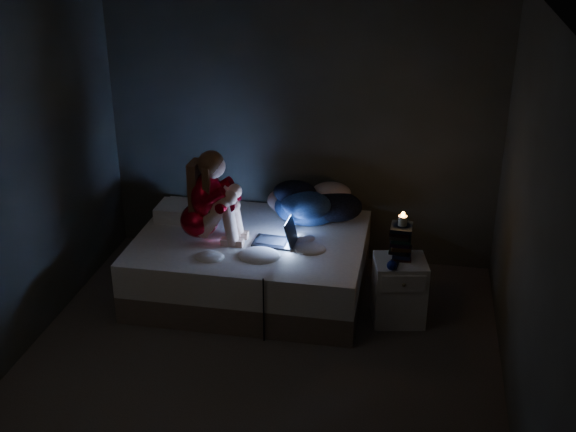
% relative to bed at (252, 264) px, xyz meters
% --- Properties ---
extents(floor, '(3.60, 3.80, 0.02)m').
position_rel_bed_xyz_m(floor, '(0.29, -1.10, -0.28)').
color(floor, '#3C3532').
rests_on(floor, ground).
extents(ceiling, '(3.60, 3.80, 0.02)m').
position_rel_bed_xyz_m(ceiling, '(0.29, -1.10, 2.34)').
color(ceiling, silver).
rests_on(ceiling, ground).
extents(wall_back, '(3.60, 0.02, 2.60)m').
position_rel_bed_xyz_m(wall_back, '(0.29, 0.81, 1.03)').
color(wall_back, '#2C2D29').
rests_on(wall_back, ground).
extents(wall_front, '(3.60, 0.02, 2.60)m').
position_rel_bed_xyz_m(wall_front, '(0.29, -3.01, 1.03)').
color(wall_front, '#2C2D29').
rests_on(wall_front, ground).
extents(wall_left, '(0.02, 3.80, 2.60)m').
position_rel_bed_xyz_m(wall_left, '(-1.52, -1.10, 1.03)').
color(wall_left, '#2C2D29').
rests_on(wall_left, ground).
extents(wall_right, '(0.02, 3.80, 2.60)m').
position_rel_bed_xyz_m(wall_right, '(2.10, -1.10, 1.03)').
color(wall_right, '#2C2D29').
rests_on(wall_right, ground).
extents(bed, '(1.94, 1.46, 0.53)m').
position_rel_bed_xyz_m(bed, '(0.00, 0.00, 0.00)').
color(bed, beige).
rests_on(bed, ground).
extents(pillow, '(0.45, 0.32, 0.13)m').
position_rel_bed_xyz_m(pillow, '(-0.69, 0.25, 0.33)').
color(pillow, white).
rests_on(pillow, bed).
extents(woman, '(0.50, 0.34, 0.80)m').
position_rel_bed_xyz_m(woman, '(-0.42, -0.11, 0.67)').
color(woman, maroon).
rests_on(woman, bed).
extents(laptop, '(0.36, 0.27, 0.24)m').
position_rel_bed_xyz_m(laptop, '(0.22, -0.09, 0.39)').
color(laptop, black).
rests_on(laptop, bed).
extents(clothes_pile, '(0.74, 0.65, 0.38)m').
position_rel_bed_xyz_m(clothes_pile, '(0.43, 0.42, 0.46)').
color(clothes_pile, '#0E2242').
rests_on(clothes_pile, bed).
extents(nightstand, '(0.47, 0.44, 0.55)m').
position_rel_bed_xyz_m(nightstand, '(1.29, -0.23, 0.01)').
color(nightstand, silver).
rests_on(nightstand, ground).
extents(book_stack, '(0.19, 0.25, 0.27)m').
position_rel_bed_xyz_m(book_stack, '(1.28, -0.17, 0.41)').
color(book_stack, black).
rests_on(book_stack, nightstand).
extents(candle, '(0.07, 0.07, 0.08)m').
position_rel_bed_xyz_m(candle, '(1.28, -0.17, 0.59)').
color(candle, beige).
rests_on(candle, book_stack).
extents(phone, '(0.11, 0.15, 0.01)m').
position_rel_bed_xyz_m(phone, '(1.22, -0.31, 0.29)').
color(phone, black).
rests_on(phone, nightstand).
extents(blue_orb, '(0.08, 0.08, 0.08)m').
position_rel_bed_xyz_m(blue_orb, '(1.19, -0.39, 0.32)').
color(blue_orb, navy).
rests_on(blue_orb, nightstand).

